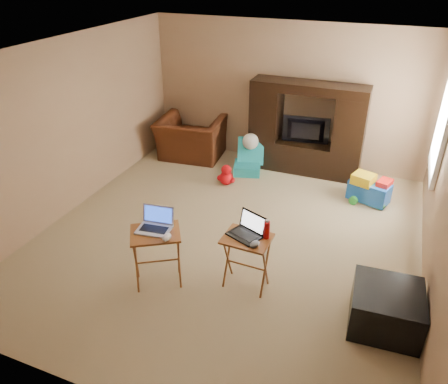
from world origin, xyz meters
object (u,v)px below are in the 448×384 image
at_px(plush_toy, 226,175).
at_px(laptop_left, 153,221).
at_px(tray_table_left, 157,258).
at_px(ottoman, 386,308).
at_px(recliner, 191,138).
at_px(child_rocker, 247,157).
at_px(laptop_right, 244,227).
at_px(water_bottle, 267,230).
at_px(television, 305,131).
at_px(tray_table_right, 246,262).
at_px(push_toy, 370,188).
at_px(mouse_left, 167,237).
at_px(entertainment_center, 306,129).
at_px(mouse_right, 255,244).

xyz_separation_m(plush_toy, laptop_left, (0.16, -2.59, 0.66)).
bearing_deg(tray_table_left, ottoman, -25.06).
height_order(recliner, laptop_left, laptop_left).
bearing_deg(tray_table_left, laptop_left, 103.29).
distance_m(child_rocker, laptop_right, 3.02).
bearing_deg(tray_table_left, water_bottle, -12.27).
bearing_deg(ottoman, television, 116.54).
bearing_deg(laptop_right, tray_table_right, -4.36).
relative_size(television, push_toy, 1.29).
xyz_separation_m(push_toy, ottoman, (0.43, -2.63, -0.01)).
distance_m(child_rocker, mouse_left, 3.28).
bearing_deg(recliner, child_rocker, 162.50).
relative_size(entertainment_center, mouse_right, 13.99).
relative_size(laptop_right, mouse_left, 2.45).
distance_m(tray_table_left, mouse_left, 0.44).
distance_m(laptop_right, water_bottle, 0.25).
relative_size(entertainment_center, plush_toy, 5.38).
xyz_separation_m(ottoman, tray_table_left, (-2.54, -0.30, 0.13)).
xyz_separation_m(recliner, tray_table_right, (2.21, -3.09, -0.04)).
distance_m(ottoman, laptop_right, 1.70).
relative_size(push_toy, tray_table_right, 0.92).
bearing_deg(plush_toy, tray_table_left, -85.91).
xyz_separation_m(laptop_right, mouse_right, (0.17, -0.14, -0.09)).
xyz_separation_m(laptop_left, laptop_right, (0.97, 0.33, -0.03)).
bearing_deg(mouse_right, television, 93.75).
bearing_deg(recliner, push_toy, 165.58).
distance_m(ottoman, tray_table_right, 1.57).
relative_size(push_toy, laptop_right, 1.75).
distance_m(recliner, water_bottle, 3.88).
height_order(recliner, water_bottle, water_bottle).
distance_m(push_toy, tray_table_right, 2.83).
distance_m(plush_toy, tray_table_right, 2.57).
xyz_separation_m(child_rocker, plush_toy, (-0.18, -0.55, -0.13)).
xyz_separation_m(entertainment_center, water_bottle, (0.29, -3.24, -0.01)).
distance_m(television, child_rocker, 1.09).
height_order(entertainment_center, mouse_left, entertainment_center).
bearing_deg(ottoman, recliner, 140.26).
bearing_deg(tray_table_right, mouse_right, -40.82).
relative_size(push_toy, mouse_right, 4.51).
bearing_deg(water_bottle, laptop_left, -162.30).
bearing_deg(recliner, plush_toy, 136.47).
bearing_deg(laptop_left, water_bottle, 10.41).
xyz_separation_m(plush_toy, tray_table_right, (1.16, -2.29, 0.16)).
height_order(recliner, laptop_right, laptop_right).
distance_m(child_rocker, laptop_left, 3.19).
height_order(entertainment_center, ottoman, entertainment_center).
bearing_deg(water_bottle, plush_toy, 121.71).
distance_m(laptop_right, mouse_right, 0.24).
height_order(entertainment_center, push_toy, entertainment_center).
relative_size(recliner, tray_table_right, 1.71).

